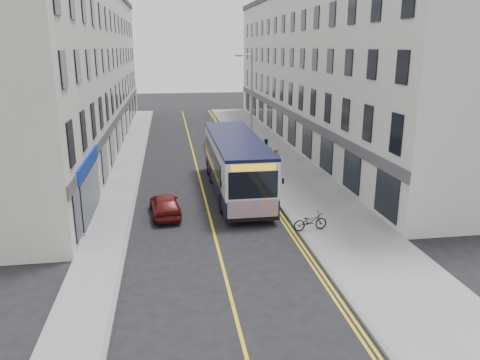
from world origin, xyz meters
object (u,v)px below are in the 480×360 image
object	(u,v)px
streetlamp	(251,104)
bicycle	(310,221)
car_maroon	(165,204)
pedestrian_far	(267,149)
car_white	(216,139)
city_bus	(236,162)
pedestrian_near	(276,161)

from	to	relation	value
streetlamp	bicycle	distance (m)	14.99
bicycle	car_maroon	world-z (taller)	car_maroon
pedestrian_far	car_white	world-z (taller)	pedestrian_far
streetlamp	pedestrian_far	world-z (taller)	streetlamp
city_bus	bicycle	distance (m)	7.41
pedestrian_far	car_maroon	world-z (taller)	pedestrian_far
streetlamp	bicycle	size ratio (longest dim) A/B	4.80
streetlamp	car_maroon	distance (m)	13.40
streetlamp	bicycle	bearing A→B (deg)	-88.71
city_bus	car_maroon	distance (m)	5.58
pedestrian_near	pedestrian_far	size ratio (longest dim) A/B	1.04
city_bus	pedestrian_near	distance (m)	5.08
city_bus	bicycle	xyz separation A→B (m)	(2.57, -6.82, -1.30)
bicycle	car_maroon	distance (m)	7.56
bicycle	car_maroon	size ratio (longest dim) A/B	0.46
streetlamp	car_white	bearing A→B (deg)	109.51
city_bus	pedestrian_near	bearing A→B (deg)	47.72
streetlamp	pedestrian_near	bearing A→B (deg)	-74.17
bicycle	pedestrian_near	distance (m)	10.56
pedestrian_far	pedestrian_near	bearing A→B (deg)	-111.33
bicycle	pedestrian_near	world-z (taller)	pedestrian_near
pedestrian_near	city_bus	bearing A→B (deg)	-154.81
city_bus	bicycle	bearing A→B (deg)	-69.39
car_maroon	city_bus	bearing A→B (deg)	-146.21
city_bus	car_maroon	xyz separation A→B (m)	(-4.20, -3.46, -1.25)
bicycle	car_maroon	bearing A→B (deg)	56.29
pedestrian_far	car_maroon	size ratio (longest dim) A/B	0.45
pedestrian_near	car_maroon	xyz separation A→B (m)	(-7.56, -7.16, -0.35)
streetlamp	car_maroon	world-z (taller)	streetlamp
city_bus	car_white	xyz separation A→B (m)	(0.24, 13.32, -1.14)
pedestrian_far	bicycle	bearing A→B (deg)	-113.26
car_white	streetlamp	bearing A→B (deg)	-64.01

